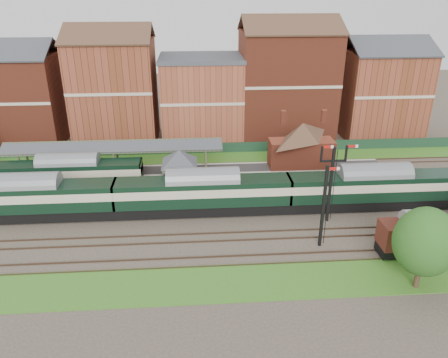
{
  "coord_description": "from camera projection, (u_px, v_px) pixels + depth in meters",
  "views": [
    {
      "loc": [
        -1.34,
        -40.81,
        22.21
      ],
      "look_at": [
        1.74,
        2.0,
        3.0
      ],
      "focal_mm": 35.0,
      "sensor_mm": 36.0,
      "label": 1
    }
  ],
  "objects": [
    {
      "name": "ground",
      "position": [
        209.0,
        213.0,
        46.31
      ],
      "size": [
        160.0,
        160.0,
        0.0
      ],
      "primitive_type": "plane",
      "color": "#473D33",
      "rests_on": "ground"
    },
    {
      "name": "grass_back",
      "position": [
        204.0,
        158.0,
        60.86
      ],
      "size": [
        90.0,
        4.5,
        0.06
      ],
      "primitive_type": "cube",
      "color": "#2D6619",
      "rests_on": "ground"
    },
    {
      "name": "grass_front",
      "position": [
        215.0,
        283.0,
        35.37
      ],
      "size": [
        90.0,
        5.0,
        0.06
      ],
      "primitive_type": "cube",
      "color": "#2D6619",
      "rests_on": "ground"
    },
    {
      "name": "fence",
      "position": [
        204.0,
        148.0,
        62.39
      ],
      "size": [
        90.0,
        0.12,
        1.5
      ],
      "primitive_type": "cube",
      "color": "#193823",
      "rests_on": "ground"
    },
    {
      "name": "platform",
      "position": [
        166.0,
        174.0,
        54.65
      ],
      "size": [
        55.0,
        3.4,
        1.0
      ],
      "primitive_type": "cube",
      "color": "#2D2D2D",
      "rests_on": "ground"
    },
    {
      "name": "signal_box",
      "position": [
        180.0,
        174.0,
        47.77
      ],
      "size": [
        5.4,
        5.4,
        6.0
      ],
      "color": "#546A4B",
      "rests_on": "ground"
    },
    {
      "name": "brick_hut",
      "position": [
        252.0,
        188.0,
        49.11
      ],
      "size": [
        3.2,
        2.64,
        2.94
      ],
      "color": "brown",
      "rests_on": "ground"
    },
    {
      "name": "station_building",
      "position": [
        302.0,
        144.0,
        54.36
      ],
      "size": [
        8.1,
        8.1,
        5.9
      ],
      "color": "brown",
      "rests_on": "platform"
    },
    {
      "name": "canopy",
      "position": [
        114.0,
        144.0,
        52.59
      ],
      "size": [
        26.0,
        3.89,
        4.08
      ],
      "color": "#465132",
      "rests_on": "platform"
    },
    {
      "name": "semaphore_bracket",
      "position": [
        331.0,
        179.0,
        42.93
      ],
      "size": [
        3.6,
        0.25,
        8.18
      ],
      "color": "black",
      "rests_on": "ground"
    },
    {
      "name": "semaphore_siding",
      "position": [
        324.0,
        206.0,
        38.9
      ],
      "size": [
        1.23,
        0.25,
        8.0
      ],
      "color": "black",
      "rests_on": "ground"
    },
    {
      "name": "town_backdrop",
      "position": [
        201.0,
        94.0,
        66.2
      ],
      "size": [
        69.0,
        10.0,
        16.0
      ],
      "color": "brown",
      "rests_on": "ground"
    },
    {
      "name": "dmu_train",
      "position": [
        203.0,
        192.0,
        45.28
      ],
      "size": [
        54.18,
        2.85,
        4.16
      ],
      "color": "black",
      "rests_on": "ground"
    },
    {
      "name": "platform_railcar",
      "position": [
        70.0,
        174.0,
        50.28
      ],
      "size": [
        16.55,
        2.61,
        3.81
      ],
      "color": "black",
      "rests_on": "ground"
    },
    {
      "name": "goods_van_a",
      "position": [
        411.0,
        236.0,
        38.48
      ],
      "size": [
        5.52,
        2.39,
        3.35
      ],
      "color": "black",
      "rests_on": "ground"
    },
    {
      "name": "tree_far",
      "position": [
        425.0,
        242.0,
        33.25
      ],
      "size": [
        4.81,
        4.81,
        7.02
      ],
      "color": "#382619",
      "rests_on": "ground"
    }
  ]
}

